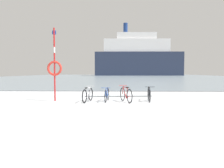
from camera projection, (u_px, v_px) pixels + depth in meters
ground at (121, 78)px, 61.04m from camera, size 80.00×132.00×0.08m
bike_rack at (118, 96)px, 11.24m from camera, size 3.52×0.27×0.31m
bicycle_0 at (88, 95)px, 11.13m from camera, size 0.48×1.67×0.81m
bicycle_1 at (107, 95)px, 11.35m from camera, size 0.46×1.61×0.75m
bicycle_2 at (126, 95)px, 11.14m from camera, size 0.66×1.63×0.83m
bicycle_3 at (149, 94)px, 11.40m from camera, size 0.46×1.63×0.80m
rescue_post at (55, 67)px, 11.38m from camera, size 0.80×0.12×3.86m
ferry_ship at (137, 58)px, 96.39m from camera, size 38.17×11.12×23.24m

